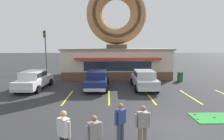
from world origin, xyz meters
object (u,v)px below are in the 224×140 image
object	(u,v)px
car_silver	(144,79)
pedestrian_clipboard_woman	(143,124)
pedestrian_leather_jacket_man	(64,133)
car_white	(34,79)
trash_bin	(180,76)
traffic_light_pole	(45,46)
pedestrian_blue_sweater_man	(94,136)
pedestrian_hooded_kid	(120,121)
car_navy	(97,79)

from	to	relation	value
car_silver	pedestrian_clipboard_woman	size ratio (longest dim) A/B	2.89
pedestrian_leather_jacket_man	car_white	bearing A→B (deg)	117.35
car_silver	trash_bin	xyz separation A→B (m)	(4.46, 3.03, -0.37)
traffic_light_pole	car_silver	bearing A→B (deg)	-39.54
pedestrian_blue_sweater_man	car_silver	bearing A→B (deg)	69.40
pedestrian_hooded_kid	trash_bin	world-z (taller)	pedestrian_hooded_kid
pedestrian_blue_sweater_man	trash_bin	distance (m)	14.97
car_white	car_navy	distance (m)	5.39
car_navy	traffic_light_pole	world-z (taller)	traffic_light_pole
pedestrian_clipboard_woman	car_navy	bearing A→B (deg)	104.04
pedestrian_leather_jacket_man	trash_bin	bearing A→B (deg)	54.17
car_navy	pedestrian_hooded_kid	xyz separation A→B (m)	(1.44, -8.54, -0.02)
pedestrian_leather_jacket_man	traffic_light_pole	xyz separation A→B (m)	(-7.24, 19.28, 2.78)
car_silver	traffic_light_pole	world-z (taller)	traffic_light_pole
car_white	pedestrian_hooded_kid	xyz separation A→B (m)	(6.82, -8.45, -0.02)
pedestrian_leather_jacket_man	trash_bin	xyz separation A→B (m)	(9.05, 12.54, -0.43)
car_white	pedestrian_blue_sweater_man	size ratio (longest dim) A/B	3.00
car_navy	trash_bin	world-z (taller)	car_navy
pedestrian_blue_sweater_man	traffic_light_pole	distance (m)	21.22
pedestrian_blue_sweater_man	pedestrian_hooded_kid	size ratio (longest dim) A/B	0.99
pedestrian_clipboard_woman	trash_bin	world-z (taller)	pedestrian_clipboard_woman
trash_bin	pedestrian_clipboard_woman	bearing A→B (deg)	-118.08
traffic_light_pole	pedestrian_leather_jacket_man	bearing A→B (deg)	-69.42
car_silver	trash_bin	bearing A→B (deg)	34.20
car_white	trash_bin	size ratio (longest dim) A/B	4.74
trash_bin	pedestrian_blue_sweater_man	bearing A→B (deg)	-122.59
pedestrian_clipboard_woman	traffic_light_pole	distance (m)	21.30
car_silver	traffic_light_pole	size ratio (longest dim) A/B	0.79
traffic_light_pole	pedestrian_clipboard_woman	bearing A→B (deg)	-61.87
car_navy	pedestrian_leather_jacket_man	xyz separation A→B (m)	(-0.49, -9.57, 0.06)
pedestrian_clipboard_woman	car_white	bearing A→B (deg)	130.83
pedestrian_hooded_kid	pedestrian_clipboard_woman	bearing A→B (deg)	-24.71
car_navy	pedestrian_leather_jacket_man	world-z (taller)	pedestrian_leather_jacket_man
car_silver	pedestrian_leather_jacket_man	distance (m)	10.56
trash_bin	car_silver	bearing A→B (deg)	-145.80
car_navy	pedestrian_hooded_kid	world-z (taller)	car_navy
car_white	traffic_light_pole	xyz separation A→B (m)	(-2.34, 9.81, 2.84)
pedestrian_leather_jacket_man	pedestrian_clipboard_woman	size ratio (longest dim) A/B	1.06
car_white	trash_bin	xyz separation A→B (m)	(13.95, 3.07, -0.37)
car_navy	trash_bin	distance (m)	9.08
traffic_light_pole	trash_bin	bearing A→B (deg)	-22.46
pedestrian_blue_sweater_man	pedestrian_leather_jacket_man	distance (m)	1.00
pedestrian_blue_sweater_man	pedestrian_clipboard_woman	bearing A→B (deg)	22.98
pedestrian_leather_jacket_man	pedestrian_clipboard_woman	xyz separation A→B (m)	(2.72, 0.66, -0.06)
car_silver	pedestrian_leather_jacket_man	world-z (taller)	pedestrian_leather_jacket_man
pedestrian_blue_sweater_man	pedestrian_leather_jacket_man	size ratio (longest dim) A/B	0.92
pedestrian_clipboard_woman	traffic_light_pole	world-z (taller)	traffic_light_pole
car_silver	pedestrian_blue_sweater_man	world-z (taller)	car_silver
car_white	trash_bin	world-z (taller)	car_white
car_navy	pedestrian_leather_jacket_man	distance (m)	9.58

